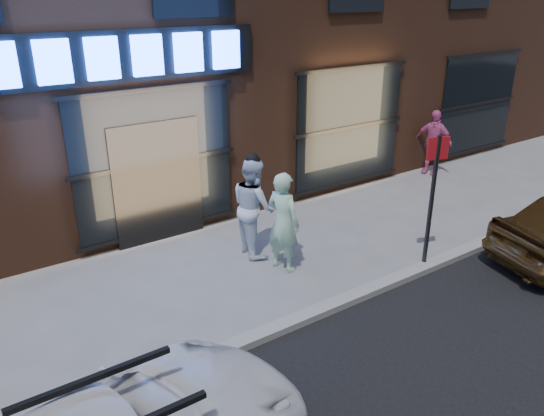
# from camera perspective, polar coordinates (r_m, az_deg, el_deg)

# --- Properties ---
(ground) EXTENTS (90.00, 90.00, 0.00)m
(ground) POSITION_cam_1_polar(r_m,az_deg,el_deg) (7.99, 0.03, -13.42)
(ground) COLOR slate
(ground) RESTS_ON ground
(curb) EXTENTS (60.00, 0.25, 0.12)m
(curb) POSITION_cam_1_polar(r_m,az_deg,el_deg) (7.95, 0.03, -13.07)
(curb) COLOR gray
(curb) RESTS_ON ground
(man_bowtie) EXTENTS (0.60, 0.76, 1.83)m
(man_bowtie) POSITION_cam_1_polar(r_m,az_deg,el_deg) (9.26, 1.22, -1.52)
(man_bowtie) COLOR #ACE2C8
(man_bowtie) RESTS_ON ground
(man_cap) EXTENTS (0.85, 1.02, 1.88)m
(man_cap) POSITION_cam_1_polar(r_m,az_deg,el_deg) (9.86, -2.00, 0.16)
(man_cap) COLOR white
(man_cap) RESTS_ON ground
(passerby) EXTENTS (0.76, 1.11, 1.75)m
(passerby) POSITION_cam_1_polar(r_m,az_deg,el_deg) (14.97, 16.92, 6.80)
(passerby) COLOR #CE5598
(passerby) RESTS_ON ground
(sign_post) EXTENTS (0.38, 0.17, 2.45)m
(sign_post) POSITION_cam_1_polar(r_m,az_deg,el_deg) (9.48, 16.90, 1.77)
(sign_post) COLOR #262628
(sign_post) RESTS_ON ground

